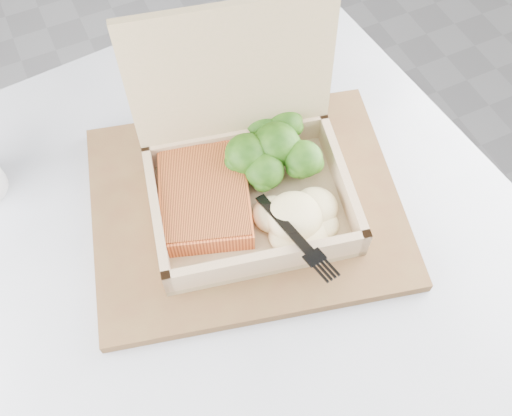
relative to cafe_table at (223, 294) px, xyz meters
name	(u,v)px	position (x,y,z in m)	size (l,w,h in m)	color
cafe_table	(223,294)	(0.00, 0.00, 0.00)	(0.79, 0.79, 0.70)	black
serving_tray	(246,205)	(0.05, 0.02, 0.19)	(0.37, 0.30, 0.02)	brown
takeout_container	(245,162)	(0.06, 0.04, 0.25)	(0.27, 0.24, 0.22)	tan
salmon_fillet	(205,197)	(0.00, 0.04, 0.22)	(0.10, 0.14, 0.03)	orange
broccoli_pile	(276,151)	(0.11, 0.05, 0.23)	(0.13, 0.13, 0.05)	#3A6F18
mashed_potatoes	(294,216)	(0.09, -0.03, 0.22)	(0.11, 0.09, 0.04)	beige
plastic_fork	(274,211)	(0.06, -0.03, 0.24)	(0.03, 0.15, 0.03)	black
receipt	(174,96)	(0.04, 0.23, 0.18)	(0.07, 0.13, 0.00)	silver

